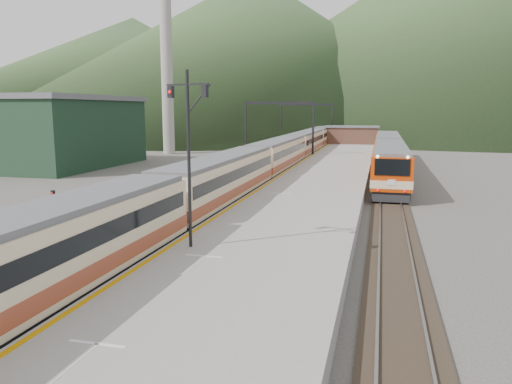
# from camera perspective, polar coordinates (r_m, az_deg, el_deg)

# --- Properties ---
(track_main) EXTENTS (2.60, 200.00, 0.23)m
(track_main) POSITION_cam_1_polar(r_m,az_deg,el_deg) (52.96, 2.36, 1.96)
(track_main) COLOR black
(track_main) RESTS_ON ground
(track_far) EXTENTS (2.60, 200.00, 0.23)m
(track_far) POSITION_cam_1_polar(r_m,az_deg,el_deg) (54.19, -2.83, 2.12)
(track_far) COLOR black
(track_far) RESTS_ON ground
(track_second) EXTENTS (2.60, 200.00, 0.23)m
(track_second) POSITION_cam_1_polar(r_m,az_deg,el_deg) (51.88, 14.89, 1.49)
(track_second) COLOR black
(track_second) RESTS_ON ground
(platform) EXTENTS (8.00, 100.00, 1.00)m
(platform) POSITION_cam_1_polar(r_m,az_deg,el_deg) (50.10, 8.18, 1.94)
(platform) COLOR gray
(platform) RESTS_ON ground
(gantry_near) EXTENTS (9.55, 0.25, 8.00)m
(gantry_near) POSITION_cam_1_polar(r_m,az_deg,el_deg) (67.80, 2.62, 8.26)
(gantry_near) COLOR black
(gantry_near) RESTS_ON ground
(gantry_far) EXTENTS (9.55, 0.25, 8.00)m
(gantry_far) POSITION_cam_1_polar(r_m,az_deg,el_deg) (92.42, 5.75, 8.53)
(gantry_far) COLOR black
(gantry_far) RESTS_ON ground
(warehouse) EXTENTS (14.50, 20.50, 8.60)m
(warehouse) POSITION_cam_1_polar(r_m,az_deg,el_deg) (66.00, -21.93, 6.47)
(warehouse) COLOR black
(warehouse) RESTS_ON ground
(smokestack) EXTENTS (1.80, 1.80, 30.00)m
(smokestack) POSITION_cam_1_polar(r_m,az_deg,el_deg) (80.76, -10.19, 15.00)
(smokestack) COLOR #9E998E
(smokestack) RESTS_ON ground
(station_shed) EXTENTS (9.40, 4.40, 3.10)m
(station_shed) POSITION_cam_1_polar(r_m,az_deg,el_deg) (89.67, 10.91, 6.46)
(station_shed) COLOR brown
(station_shed) RESTS_ON platform
(hill_a) EXTENTS (180.00, 180.00, 60.00)m
(hill_a) POSITION_cam_1_polar(r_m,az_deg,el_deg) (208.97, -0.02, 15.76)
(hill_a) COLOR #324627
(hill_a) RESTS_ON ground
(hill_b) EXTENTS (220.00, 220.00, 75.00)m
(hill_b) POSITION_cam_1_polar(r_m,az_deg,el_deg) (244.11, 19.31, 16.10)
(hill_b) COLOR #324627
(hill_b) RESTS_ON ground
(hill_d) EXTENTS (200.00, 200.00, 55.00)m
(hill_d) POSITION_cam_1_polar(r_m,az_deg,el_deg) (284.09, -13.70, 13.31)
(hill_d) COLOR #324627
(hill_d) RESTS_ON ground
(main_train) EXTENTS (2.86, 98.05, 3.49)m
(main_train) POSITION_cam_1_polar(r_m,az_deg,el_deg) (53.75, 2.59, 4.11)
(main_train) COLOR beige
(main_train) RESTS_ON track_main
(second_train) EXTENTS (3.02, 41.05, 3.68)m
(second_train) POSITION_cam_1_polar(r_m,az_deg,el_deg) (57.73, 14.91, 4.26)
(second_train) COLOR #C53606
(second_train) RESTS_ON track_second
(signal_mast) EXTENTS (2.13, 0.77, 7.57)m
(signal_mast) POSITION_cam_1_polar(r_m,az_deg,el_deg) (21.41, -7.72, 5.72)
(signal_mast) COLOR black
(signal_mast) RESTS_ON platform
(short_signal_a) EXTENTS (0.24, 0.19, 2.27)m
(short_signal_a) POSITION_cam_1_polar(r_m,az_deg,el_deg) (21.42, -25.03, -6.31)
(short_signal_a) COLOR black
(short_signal_a) RESTS_ON ground
(short_signal_b) EXTENTS (0.24, 0.19, 2.27)m
(short_signal_b) POSITION_cam_1_polar(r_m,az_deg,el_deg) (45.64, -4.08, 2.50)
(short_signal_b) COLOR black
(short_signal_b) RESTS_ON ground
(short_signal_c) EXTENTS (0.26, 0.22, 2.27)m
(short_signal_c) POSITION_cam_1_polar(r_m,az_deg,el_deg) (31.59, -22.12, -1.27)
(short_signal_c) COLOR black
(short_signal_c) RESTS_ON ground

